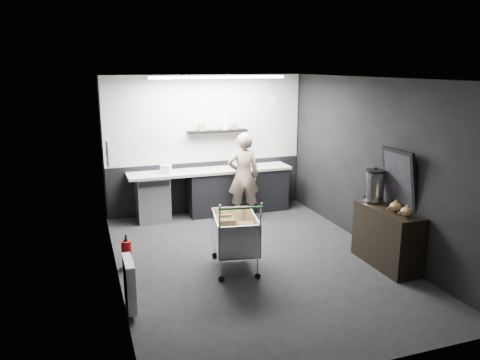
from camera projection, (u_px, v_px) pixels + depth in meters
name	position (u px, v px, depth m)	size (l,w,h in m)	color
floor	(255.00, 260.00, 7.09)	(5.50, 5.50, 0.00)	black
ceiling	(256.00, 78.00, 6.44)	(5.50, 5.50, 0.00)	silver
wall_back	(206.00, 144.00, 9.29)	(5.50, 5.50, 0.00)	black
wall_front	(363.00, 238.00, 4.24)	(5.50, 5.50, 0.00)	black
wall_left	(113.00, 185.00, 6.13)	(5.50, 5.50, 0.00)	black
wall_right	(373.00, 164.00, 7.40)	(5.50, 5.50, 0.00)	black
kitchen_wall_panel	(206.00, 119.00, 9.15)	(3.95, 0.02, 1.70)	silver
dado_panel	(207.00, 186.00, 9.47)	(3.95, 0.02, 1.00)	black
floating_shelf	(217.00, 131.00, 9.17)	(1.20, 0.22, 0.04)	black
wall_clock	(272.00, 102.00, 9.51)	(0.20, 0.20, 0.03)	white
poster	(107.00, 153.00, 7.28)	(0.02, 0.30, 0.40)	white
poster_red_band	(107.00, 148.00, 7.27)	(0.01, 0.22, 0.10)	red
radiator	(129.00, 284.00, 5.56)	(0.10, 0.50, 0.60)	white
ceiling_strip	(218.00, 77.00, 8.14)	(2.40, 0.20, 0.04)	white
prep_counter	(218.00, 191.00, 9.24)	(3.20, 0.61, 0.90)	black
person	(243.00, 176.00, 8.86)	(0.61, 0.40, 1.66)	#C3B49B
shopping_cart	(235.00, 235.00, 6.70)	(0.74, 1.07, 1.08)	silver
sideboard	(387.00, 229.00, 6.82)	(0.49, 1.15, 1.73)	black
fire_extinguisher	(127.00, 252.00, 6.79)	(0.14, 0.14, 0.48)	red
cardboard_box	(243.00, 166.00, 9.24)	(0.45, 0.34, 0.09)	#957B4F
pink_tub	(235.00, 163.00, 9.22)	(0.21, 0.21, 0.21)	beige
white_container	(166.00, 169.00, 8.74)	(0.18, 0.14, 0.16)	white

